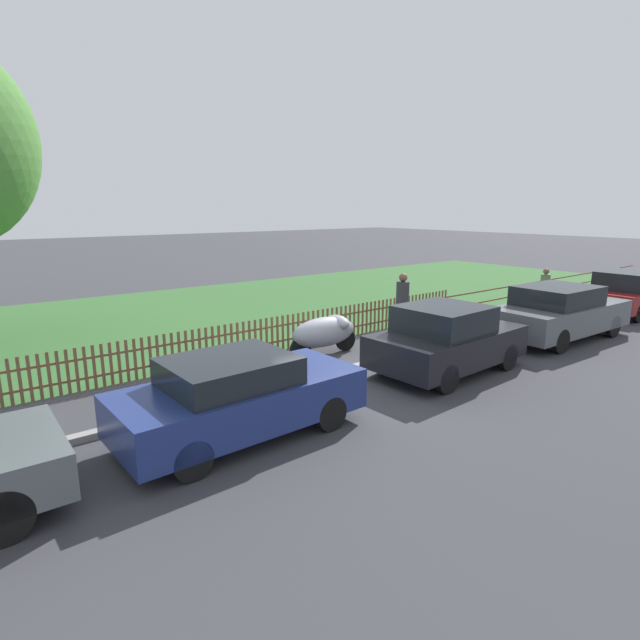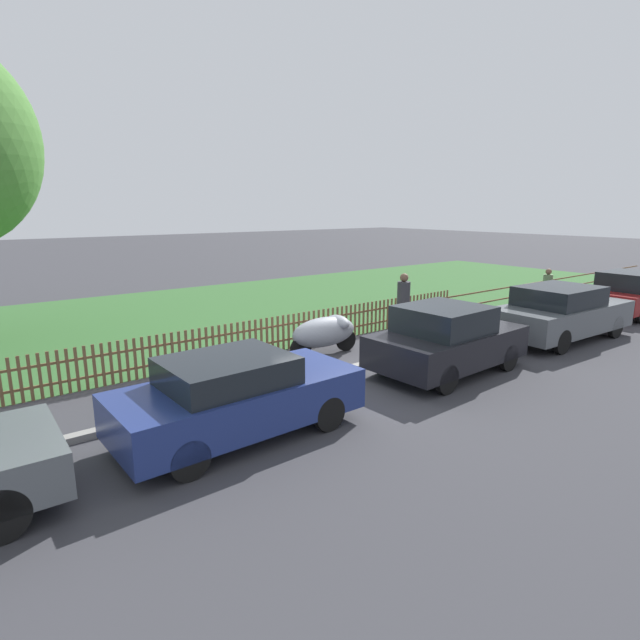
# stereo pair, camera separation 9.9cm
# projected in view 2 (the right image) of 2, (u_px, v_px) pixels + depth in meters

# --- Properties ---
(ground_plane) EXTENTS (120.00, 120.00, 0.00)m
(ground_plane) POSITION_uv_depth(u_px,v_px,m) (347.00, 374.00, 11.19)
(ground_plane) COLOR #38383D
(kerb_stone) EXTENTS (43.93, 0.20, 0.12)m
(kerb_stone) POSITION_uv_depth(u_px,v_px,m) (344.00, 370.00, 11.25)
(kerb_stone) COLOR gray
(kerb_stone) RESTS_ON ground
(grass_strip) EXTENTS (43.93, 11.38, 0.01)m
(grass_strip) POSITION_uv_depth(u_px,v_px,m) (196.00, 314.00, 17.50)
(grass_strip) COLOR #33602D
(grass_strip) RESTS_ON ground
(park_fence) EXTENTS (43.93, 0.05, 0.93)m
(park_fence) POSITION_uv_depth(u_px,v_px,m) (286.00, 332.00, 13.00)
(park_fence) COLOR brown
(park_fence) RESTS_ON ground
(parked_car_navy_estate) EXTENTS (4.04, 1.81, 1.36)m
(parked_car_navy_estate) POSITION_uv_depth(u_px,v_px,m) (237.00, 395.00, 8.02)
(parked_car_navy_estate) COLOR navy
(parked_car_navy_estate) RESTS_ON ground
(parked_car_red_compact) EXTENTS (3.77, 1.99, 1.54)m
(parked_car_red_compact) POSITION_uv_depth(u_px,v_px,m) (446.00, 339.00, 11.14)
(parked_car_red_compact) COLOR black
(parked_car_red_compact) RESTS_ON ground
(parked_car_white_van) EXTENTS (4.60, 2.02, 1.53)m
(parked_car_white_van) POSITION_uv_depth(u_px,v_px,m) (561.00, 312.00, 13.97)
(parked_car_white_van) COLOR #51565B
(parked_car_white_van) RESTS_ON ground
(parked_car_grey_coupe) EXTENTS (3.89, 1.81, 1.50)m
(parked_car_grey_coupe) POSITION_uv_depth(u_px,v_px,m) (631.00, 293.00, 17.23)
(parked_car_grey_coupe) COLOR maroon
(parked_car_grey_coupe) RESTS_ON ground
(covered_motorcycle) EXTENTS (1.94, 0.85, 0.97)m
(covered_motorcycle) POSITION_uv_depth(u_px,v_px,m) (326.00, 332.00, 12.53)
(covered_motorcycle) COLOR black
(covered_motorcycle) RESTS_ON ground
(pedestrian_near_fence) EXTENTS (0.44, 0.44, 1.56)m
(pedestrian_near_fence) POSITION_uv_depth(u_px,v_px,m) (547.00, 288.00, 17.53)
(pedestrian_near_fence) COLOR slate
(pedestrian_near_fence) RESTS_ON ground
(pedestrian_by_lamp) EXTENTS (0.37, 0.42, 1.83)m
(pedestrian_by_lamp) POSITION_uv_depth(u_px,v_px,m) (403.00, 301.00, 14.28)
(pedestrian_by_lamp) COLOR #7F6B51
(pedestrian_by_lamp) RESTS_ON ground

